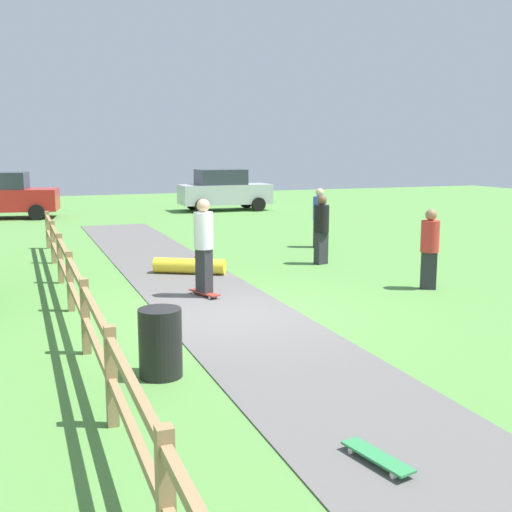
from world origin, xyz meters
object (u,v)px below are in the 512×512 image
skater_riding (204,242)px  bystander_blue (319,215)px  trash_bin (160,343)px  parked_car_red (4,195)px  skateboard_loose (377,457)px  bystander_red (430,245)px  skater_fallen (190,265)px  bystander_black (321,226)px  parked_car_silver (224,190)px

skater_riding → bystander_blue: size_ratio=1.10×
trash_bin → parked_car_red: parked_car_red is taller
skateboard_loose → bystander_blue: bearing=66.0°
skater_riding → bystander_red: bearing=-11.6°
skater_fallen → bystander_red: 5.44m
trash_bin → bystander_blue: bearing=53.2°
trash_bin → bystander_red: size_ratio=0.54×
skater_riding → bystander_black: skater_riding is taller
skater_riding → skateboard_loose: (-0.39, -7.08, -1.02)m
bystander_black → skater_riding: bearing=-147.2°
skater_riding → parked_car_silver: bearing=70.8°
trash_bin → skateboard_loose: (1.38, -3.03, -0.36)m
bystander_red → bystander_black: bearing=103.5°
bystander_black → bystander_red: size_ratio=1.04×
bystander_blue → bystander_black: size_ratio=1.00×
bystander_blue → parked_car_red: 14.56m
parked_car_red → bystander_black: bearing=-61.6°
trash_bin → parked_car_red: bearing=95.8°
bystander_blue → parked_car_red: parked_car_red is taller
bystander_blue → parked_car_red: (-8.81, 11.59, -0.00)m
skater_fallen → parked_car_red: 14.77m
skater_fallen → bystander_black: (3.44, 0.06, 0.76)m
skateboard_loose → bystander_red: size_ratio=0.49×
bystander_red → parked_car_red: parked_car_red is taller
skater_fallen → bystander_blue: 5.33m
bystander_black → parked_car_red: parked_car_red is taller
trash_bin → bystander_black: (5.54, 6.49, 0.51)m
trash_bin → skater_riding: bearing=66.5°
skater_fallen → bystander_blue: bystander_blue is taller
parked_car_silver → parked_car_red: 9.60m
trash_bin → bystander_red: (6.36, 3.11, 0.47)m
bystander_black → trash_bin: bearing=-130.5°
bystander_black → parked_car_red: bearing=118.4°
skater_fallen → bystander_red: (4.25, -3.32, 0.72)m
skater_fallen → parked_car_red: bearing=106.5°
parked_car_silver → bystander_black: bearing=-98.0°
skater_riding → parked_car_red: skater_riding is taller
trash_bin → bystander_black: bearing=49.5°
parked_car_silver → parked_car_red: same height
bystander_blue → bystander_red: 5.88m
bystander_red → parked_car_red: 19.40m
skater_riding → bystander_blue: (4.96, 4.92, -0.14)m
parked_car_silver → skateboard_loose: bearing=-104.6°
trash_bin → skateboard_loose: trash_bin is taller
parked_car_red → bystander_red: bearing=-64.2°
skateboard_loose → bystander_red: bearing=50.9°
bystander_red → bystander_blue: bearing=86.4°
skater_riding → bystander_red: (4.60, -0.95, -0.18)m
trash_bin → parked_car_silver: parked_car_silver is taller
bystander_red → skateboard_loose: bearing=-129.1°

